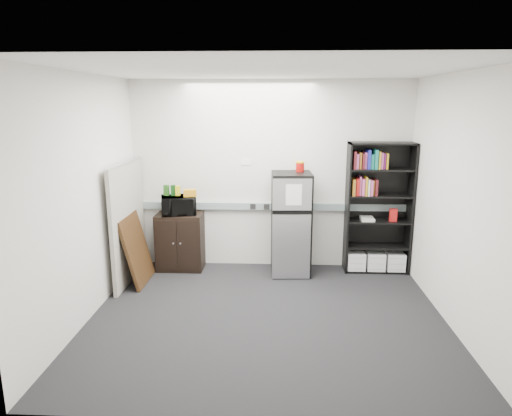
# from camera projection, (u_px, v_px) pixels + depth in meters

# --- Properties ---
(floor) EXTENTS (4.00, 4.00, 0.00)m
(floor) POSITION_uv_depth(u_px,v_px,m) (267.00, 317.00, 5.18)
(floor) COLOR black
(floor) RESTS_ON ground
(wall_back) EXTENTS (4.00, 0.02, 2.70)m
(wall_back) POSITION_uv_depth(u_px,v_px,m) (270.00, 176.00, 6.58)
(wall_back) COLOR silver
(wall_back) RESTS_ON floor
(wall_right) EXTENTS (0.02, 3.50, 2.70)m
(wall_right) POSITION_uv_depth(u_px,v_px,m) (458.00, 203.00, 4.78)
(wall_right) COLOR silver
(wall_right) RESTS_ON floor
(wall_left) EXTENTS (0.02, 3.50, 2.70)m
(wall_left) POSITION_uv_depth(u_px,v_px,m) (84.00, 199.00, 4.97)
(wall_left) COLOR silver
(wall_left) RESTS_ON floor
(ceiling) EXTENTS (4.00, 3.50, 0.02)m
(ceiling) POSITION_uv_depth(u_px,v_px,m) (268.00, 70.00, 4.57)
(ceiling) COLOR white
(ceiling) RESTS_ON wall_back
(electrical_raceway) EXTENTS (3.92, 0.05, 0.10)m
(electrical_raceway) POSITION_uv_depth(u_px,v_px,m) (270.00, 206.00, 6.65)
(electrical_raceway) COLOR gray
(electrical_raceway) RESTS_ON wall_back
(wall_note) EXTENTS (0.14, 0.00, 0.10)m
(wall_note) POSITION_uv_depth(u_px,v_px,m) (246.00, 162.00, 6.54)
(wall_note) COLOR white
(wall_note) RESTS_ON wall_back
(bookshelf) EXTENTS (0.90, 0.34, 1.85)m
(bookshelf) POSITION_uv_depth(u_px,v_px,m) (378.00, 209.00, 6.43)
(bookshelf) COLOR black
(bookshelf) RESTS_ON floor
(cubicle_partition) EXTENTS (0.06, 1.30, 1.62)m
(cubicle_partition) POSITION_uv_depth(u_px,v_px,m) (128.00, 222.00, 6.14)
(cubicle_partition) COLOR gray
(cubicle_partition) RESTS_ON floor
(cabinet) EXTENTS (0.66, 0.44, 0.82)m
(cabinet) POSITION_uv_depth(u_px,v_px,m) (180.00, 242.00, 6.61)
(cabinet) COLOR black
(cabinet) RESTS_ON floor
(microwave) EXTENTS (0.54, 0.43, 0.26)m
(microwave) POSITION_uv_depth(u_px,v_px,m) (179.00, 205.00, 6.47)
(microwave) COLOR black
(microwave) RESTS_ON cabinet
(snack_box_a) EXTENTS (0.08, 0.06, 0.15)m
(snack_box_a) POSITION_uv_depth(u_px,v_px,m) (166.00, 190.00, 6.47)
(snack_box_a) COLOR #225618
(snack_box_a) RESTS_ON microwave
(snack_box_b) EXTENTS (0.08, 0.07, 0.15)m
(snack_box_b) POSITION_uv_depth(u_px,v_px,m) (173.00, 190.00, 6.46)
(snack_box_b) COLOR black
(snack_box_b) RESTS_ON microwave
(snack_box_c) EXTENTS (0.08, 0.06, 0.14)m
(snack_box_c) POSITION_uv_depth(u_px,v_px,m) (178.00, 191.00, 6.46)
(snack_box_c) COLOR gold
(snack_box_c) RESTS_ON microwave
(snack_bag) EXTENTS (0.20, 0.13, 0.10)m
(snack_bag) POSITION_uv_depth(u_px,v_px,m) (190.00, 193.00, 6.41)
(snack_bag) COLOR #C58313
(snack_bag) RESTS_ON microwave
(refrigerator) EXTENTS (0.57, 0.59, 1.44)m
(refrigerator) POSITION_uv_depth(u_px,v_px,m) (291.00, 224.00, 6.39)
(refrigerator) COLOR black
(refrigerator) RESTS_ON floor
(coffee_can) EXTENTS (0.12, 0.12, 0.16)m
(coffee_can) POSITION_uv_depth(u_px,v_px,m) (300.00, 166.00, 6.33)
(coffee_can) COLOR #9D0B07
(coffee_can) RESTS_ON refrigerator
(framed_poster) EXTENTS (0.26, 0.73, 0.92)m
(framed_poster) POSITION_uv_depth(u_px,v_px,m) (137.00, 249.00, 6.10)
(framed_poster) COLOR black
(framed_poster) RESTS_ON floor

